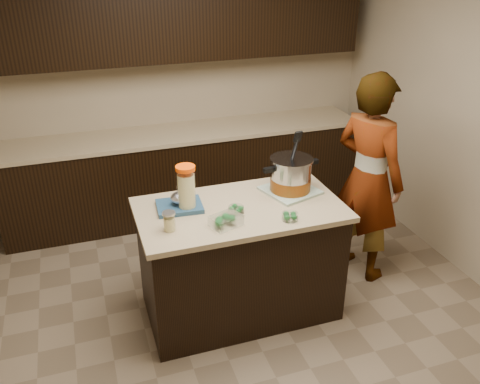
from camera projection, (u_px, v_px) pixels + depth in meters
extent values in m
plane|color=brown|center=(240.00, 308.00, 3.99)|extent=(4.00, 4.00, 0.00)
cube|color=tan|center=(176.00, 79.00, 5.09)|extent=(4.00, 0.04, 2.70)
cube|color=tan|center=(431.00, 355.00, 1.70)|extent=(4.00, 0.04, 2.70)
cube|color=black|center=(187.00, 174.00, 5.24)|extent=(3.60, 0.60, 0.86)
cube|color=tan|center=(185.00, 133.00, 5.04)|extent=(3.60, 0.63, 0.04)
cube|color=black|center=(177.00, 19.00, 4.67)|extent=(3.60, 0.35, 0.75)
cube|color=black|center=(240.00, 262.00, 3.80)|extent=(1.40, 0.75, 0.86)
cube|color=tan|center=(240.00, 210.00, 3.60)|extent=(1.46, 0.81, 0.04)
cube|color=#517959|center=(290.00, 190.00, 3.81)|extent=(0.45, 0.45, 0.02)
cylinder|color=#B7B7BC|center=(291.00, 175.00, 3.75)|extent=(0.33, 0.33, 0.24)
cylinder|color=brown|center=(290.00, 183.00, 3.78)|extent=(0.33, 0.33, 0.10)
cylinder|color=#B7B7BC|center=(292.00, 159.00, 3.70)|extent=(0.35, 0.35, 0.02)
cube|color=black|center=(269.00, 170.00, 3.65)|extent=(0.08, 0.04, 0.03)
cube|color=black|center=(313.00, 162.00, 3.79)|extent=(0.08, 0.04, 0.03)
cylinder|color=black|center=(294.00, 152.00, 3.64)|extent=(0.04, 0.13, 0.29)
cylinder|color=#D5C882|center=(187.00, 193.00, 3.49)|extent=(0.14, 0.14, 0.27)
cylinder|color=white|center=(186.00, 190.00, 3.49)|extent=(0.16, 0.16, 0.31)
cylinder|color=#FF4B05|center=(185.00, 168.00, 3.41)|extent=(0.16, 0.16, 0.02)
cylinder|color=#D5C882|center=(169.00, 224.00, 3.29)|extent=(0.09, 0.09, 0.09)
cylinder|color=white|center=(169.00, 222.00, 3.28)|extent=(0.10, 0.10, 0.12)
cylinder|color=silver|center=(169.00, 213.00, 3.25)|extent=(0.10, 0.10, 0.02)
cylinder|color=silver|center=(236.00, 210.00, 3.50)|extent=(0.14, 0.14, 0.05)
cylinder|color=silver|center=(290.00, 217.00, 3.42)|extent=(0.13, 0.13, 0.05)
cube|color=silver|center=(226.00, 221.00, 3.35)|extent=(0.24, 0.20, 0.07)
cube|color=navy|center=(179.00, 206.00, 3.57)|extent=(0.33, 0.27, 0.03)
ellipsoid|color=silver|center=(182.00, 198.00, 3.55)|extent=(0.16, 0.13, 0.09)
imported|color=gray|center=(368.00, 178.00, 4.10)|extent=(0.61, 0.74, 1.74)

